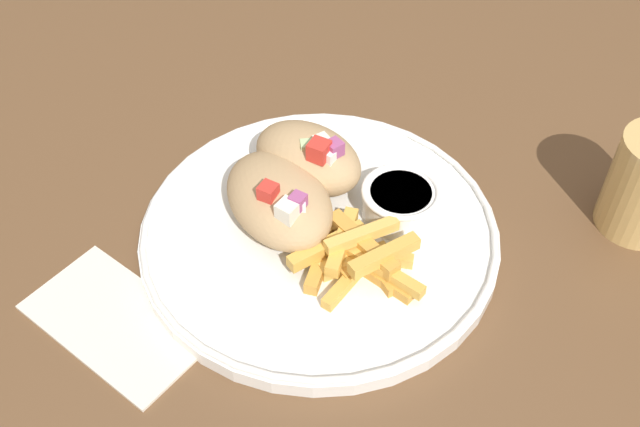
# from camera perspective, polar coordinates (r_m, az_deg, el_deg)

# --- Properties ---
(table) EXTENTS (1.57, 1.57, 0.72)m
(table) POSITION_cam_1_polar(r_m,az_deg,el_deg) (0.70, 0.70, -4.40)
(table) COLOR brown
(table) RESTS_ON ground_plane
(napkin) EXTENTS (0.16, 0.10, 0.00)m
(napkin) POSITION_cam_1_polar(r_m,az_deg,el_deg) (0.62, -15.22, -7.95)
(napkin) COLOR silver
(napkin) RESTS_ON table
(plate) EXTENTS (0.31, 0.31, 0.02)m
(plate) POSITION_cam_1_polar(r_m,az_deg,el_deg) (0.64, 0.00, -1.49)
(plate) COLOR white
(plate) RESTS_ON table
(pita_sandwich_near) EXTENTS (0.13, 0.11, 0.06)m
(pita_sandwich_near) POSITION_cam_1_polar(r_m,az_deg,el_deg) (0.63, -3.13, 1.06)
(pita_sandwich_near) COLOR tan
(pita_sandwich_near) RESTS_ON plate
(pita_sandwich_far) EXTENTS (0.11, 0.09, 0.06)m
(pita_sandwich_far) POSITION_cam_1_polar(r_m,az_deg,el_deg) (0.66, -0.89, 4.27)
(pita_sandwich_far) COLOR tan
(pita_sandwich_far) RESTS_ON plate
(fries_pile) EXTENTS (0.11, 0.09, 0.03)m
(fries_pile) POSITION_cam_1_polar(r_m,az_deg,el_deg) (0.61, 2.53, -3.14)
(fries_pile) COLOR #E5B251
(fries_pile) RESTS_ON plate
(sauce_ramekin) EXTENTS (0.07, 0.07, 0.03)m
(sauce_ramekin) POSITION_cam_1_polar(r_m,az_deg,el_deg) (0.64, 6.12, 1.01)
(sauce_ramekin) COLOR white
(sauce_ramekin) RESTS_ON plate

